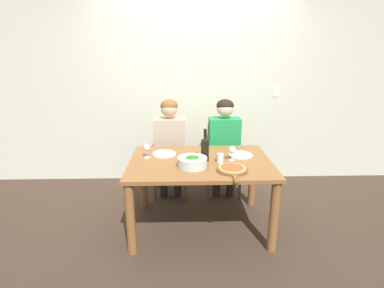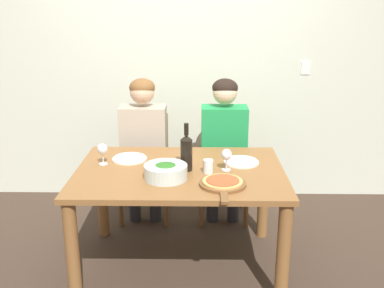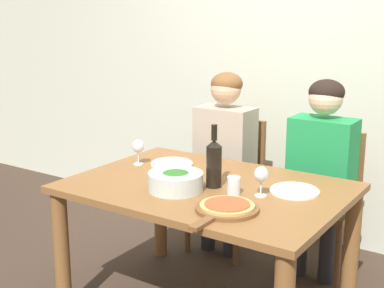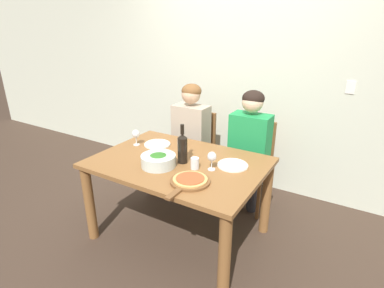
% 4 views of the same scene
% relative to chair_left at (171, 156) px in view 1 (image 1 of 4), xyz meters
% --- Properties ---
extents(ground_plane, '(40.00, 40.00, 0.00)m').
position_rel_chair_left_xyz_m(ground_plane, '(0.34, -0.85, -0.49)').
color(ground_plane, '#3D2D23').
extents(back_wall, '(10.00, 0.06, 2.70)m').
position_rel_chair_left_xyz_m(back_wall, '(0.34, 0.46, 0.86)').
color(back_wall, beige).
rests_on(back_wall, ground).
extents(dining_table, '(1.41, 1.00, 0.74)m').
position_rel_chair_left_xyz_m(dining_table, '(0.34, -0.85, 0.12)').
color(dining_table, brown).
rests_on(dining_table, ground).
extents(chair_left, '(0.42, 0.42, 0.89)m').
position_rel_chair_left_xyz_m(chair_left, '(0.00, 0.00, 0.00)').
color(chair_left, brown).
rests_on(chair_left, ground).
extents(chair_right, '(0.42, 0.42, 0.89)m').
position_rel_chair_left_xyz_m(chair_right, '(0.68, 0.00, 0.00)').
color(chair_right, brown).
rests_on(chair_right, ground).
extents(person_woman, '(0.47, 0.51, 1.23)m').
position_rel_chair_left_xyz_m(person_woman, '(0.00, -0.11, 0.25)').
color(person_woman, '#28282D').
rests_on(person_woman, ground).
extents(person_man, '(0.47, 0.51, 1.23)m').
position_rel_chair_left_xyz_m(person_man, '(0.68, -0.11, 0.25)').
color(person_man, '#28282D').
rests_on(person_man, ground).
extents(wine_bottle, '(0.08, 0.08, 0.33)m').
position_rel_chair_left_xyz_m(wine_bottle, '(0.38, -0.86, 0.37)').
color(wine_bottle, black).
rests_on(wine_bottle, dining_table).
extents(broccoli_bowl, '(0.28, 0.28, 0.10)m').
position_rel_chair_left_xyz_m(broccoli_bowl, '(0.25, -1.01, 0.29)').
color(broccoli_bowl, silver).
rests_on(broccoli_bowl, dining_table).
extents(dinner_plate_left, '(0.25, 0.25, 0.02)m').
position_rel_chair_left_xyz_m(dinner_plate_left, '(-0.04, -0.65, 0.25)').
color(dinner_plate_left, silver).
rests_on(dinner_plate_left, dining_table).
extents(dinner_plate_right, '(0.25, 0.25, 0.02)m').
position_rel_chair_left_xyz_m(dinner_plate_right, '(0.76, -0.71, 0.25)').
color(dinner_plate_right, silver).
rests_on(dinner_plate_right, dining_table).
extents(pizza_on_board, '(0.29, 0.43, 0.04)m').
position_rel_chair_left_xyz_m(pizza_on_board, '(0.61, -1.12, 0.26)').
color(pizza_on_board, brown).
rests_on(pizza_on_board, dining_table).
extents(wine_glass_left, '(0.07, 0.07, 0.15)m').
position_rel_chair_left_xyz_m(wine_glass_left, '(-0.21, -0.75, 0.35)').
color(wine_glass_left, silver).
rests_on(wine_glass_left, dining_table).
extents(wine_glass_right, '(0.07, 0.07, 0.15)m').
position_rel_chair_left_xyz_m(wine_glass_right, '(0.65, -0.86, 0.35)').
color(wine_glass_right, silver).
rests_on(wine_glass_right, dining_table).
extents(water_tumbler, '(0.07, 0.07, 0.09)m').
position_rel_chair_left_xyz_m(water_tumbler, '(0.53, -0.91, 0.29)').
color(water_tumbler, silver).
rests_on(water_tumbler, dining_table).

